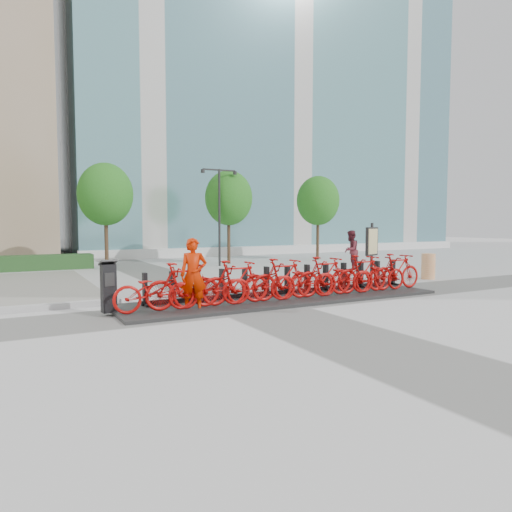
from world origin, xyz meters
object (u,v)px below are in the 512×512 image
kiosk (109,287)px  map_sign (372,244)px  worker_red (193,275)px  bike_0 (155,290)px  pedestrian (351,250)px  construction_barrel (428,266)px

kiosk → map_sign: 9.36m
worker_red → map_sign: (7.30, 1.58, 0.55)m
kiosk → map_sign: (9.26, 1.12, 0.78)m
bike_0 → map_sign: (8.27, 1.54, 0.87)m
kiosk → worker_red: bearing=-18.6°
bike_0 → worker_red: (0.97, -0.04, 0.31)m
kiosk → map_sign: size_ratio=0.57×
pedestrian → map_sign: size_ratio=0.85×
pedestrian → map_sign: map_sign is taller
worker_red → construction_barrel: size_ratio=1.81×
pedestrian → bike_0: bearing=1.0°
kiosk → worker_red: 2.03m
construction_barrel → map_sign: bearing=-174.4°
worker_red → construction_barrel: (10.57, 1.91, -0.41)m
kiosk → pedestrian: pedestrian is taller
worker_red → construction_barrel: worker_red is taller
worker_red → construction_barrel: bearing=28.9°
bike_0 → kiosk: 1.08m
bike_0 → worker_red: 1.02m
bike_0 → kiosk: size_ratio=1.57×
bike_0 → construction_barrel: (11.54, 1.86, -0.10)m
construction_barrel → map_sign: (-3.27, -0.32, 0.96)m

